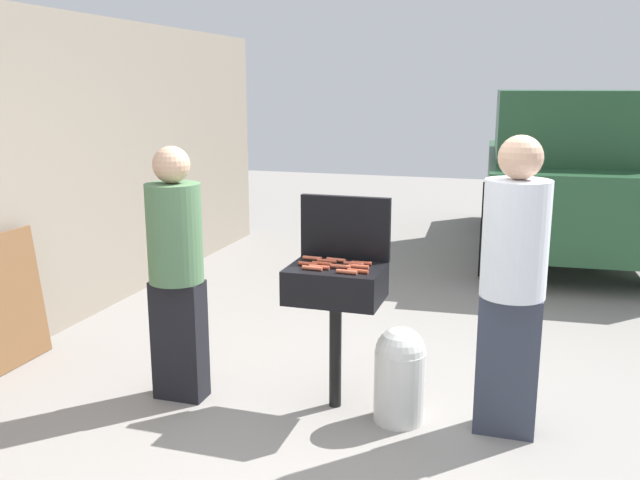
{
  "coord_description": "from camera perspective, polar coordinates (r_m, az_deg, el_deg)",
  "views": [
    {
      "loc": [
        0.95,
        -3.81,
        2.07
      ],
      "look_at": [
        -0.46,
        0.72,
        1.0
      ],
      "focal_mm": 38.42,
      "sensor_mm": 36.0,
      "label": 1
    }
  ],
  "objects": [
    {
      "name": "hot_dog_4",
      "position": [
        4.28,
        -0.06,
        -2.28
      ],
      "size": [
        0.13,
        0.03,
        0.03
      ],
      "primitive_type": "cylinder",
      "rotation": [
        0.0,
        1.57,
        0.02
      ],
      "color": "#B74C33",
      "rests_on": "bbq_grill"
    },
    {
      "name": "hot_dog_12",
      "position": [
        4.29,
        1.72,
        -2.22
      ],
      "size": [
        0.13,
        0.03,
        0.03
      ],
      "primitive_type": "cylinder",
      "rotation": [
        0.0,
        1.57,
        -0.03
      ],
      "color": "#C6593D",
      "rests_on": "bbq_grill"
    },
    {
      "name": "hot_dog_8",
      "position": [
        4.19,
        3.17,
        -2.6
      ],
      "size": [
        0.13,
        0.03,
        0.03
      ],
      "primitive_type": "cylinder",
      "rotation": [
        0.0,
        1.57,
        -0.05
      ],
      "color": "#AD4228",
      "rests_on": "bbq_grill"
    },
    {
      "name": "hot_dog_2",
      "position": [
        4.36,
        0.16,
        -1.99
      ],
      "size": [
        0.13,
        0.03,
        0.03
      ],
      "primitive_type": "cylinder",
      "rotation": [
        0.0,
        1.57,
        -0.06
      ],
      "color": "#AD4228",
      "rests_on": "bbq_grill"
    },
    {
      "name": "hot_dog_1",
      "position": [
        4.45,
        1.36,
        -1.68
      ],
      "size": [
        0.13,
        0.04,
        0.03
      ],
      "primitive_type": "cylinder",
      "rotation": [
        0.0,
        1.57,
        -0.09
      ],
      "color": "#C6593D",
      "rests_on": "bbq_grill"
    },
    {
      "name": "hot_dog_5",
      "position": [
        4.25,
        -0.65,
        -2.36
      ],
      "size": [
        0.13,
        0.03,
        0.03
      ],
      "primitive_type": "cylinder",
      "rotation": [
        0.0,
        1.57,
        -0.04
      ],
      "color": "#C6593D",
      "rests_on": "bbq_grill"
    },
    {
      "name": "parked_minivan",
      "position": [
        9.17,
        19.84,
        5.43
      ],
      "size": [
        2.26,
        4.51,
        2.02
      ],
      "rotation": [
        0.0,
        0.0,
        3.21
      ],
      "color": "#234C2D",
      "rests_on": "ground"
    },
    {
      "name": "grill_lid_open",
      "position": [
        4.49,
        2.11,
        1.03
      ],
      "size": [
        0.6,
        0.05,
        0.42
      ],
      "primitive_type": "cube",
      "color": "black",
      "rests_on": "bbq_grill"
    },
    {
      "name": "ground_plane",
      "position": [
        4.44,
        3.0,
        -15.11
      ],
      "size": [
        24.0,
        24.0,
        0.0
      ],
      "primitive_type": "plane",
      "color": "gray"
    },
    {
      "name": "person_left",
      "position": [
        4.57,
        -11.9,
        -2.09
      ],
      "size": [
        0.36,
        0.36,
        1.7
      ],
      "rotation": [
        0.0,
        0.0,
        -0.19
      ],
      "color": "black",
      "rests_on": "ground"
    },
    {
      "name": "hot_dog_10",
      "position": [
        4.5,
        -0.64,
        -1.52
      ],
      "size": [
        0.13,
        0.03,
        0.03
      ],
      "primitive_type": "cylinder",
      "rotation": [
        0.0,
        1.57,
        -0.02
      ],
      "color": "#C6593D",
      "rests_on": "bbq_grill"
    },
    {
      "name": "bbq_grill",
      "position": [
        4.37,
        1.31,
        -4.1
      ],
      "size": [
        0.6,
        0.44,
        0.95
      ],
      "color": "black",
      "rests_on": "ground"
    },
    {
      "name": "hot_dog_11",
      "position": [
        4.35,
        -0.98,
        -2.01
      ],
      "size": [
        0.13,
        0.04,
        0.03
      ],
      "primitive_type": "cylinder",
      "rotation": [
        0.0,
        1.57,
        -0.08
      ],
      "color": "#AD4228",
      "rests_on": "bbq_grill"
    },
    {
      "name": "person_right",
      "position": [
        4.15,
        15.77,
        -3.01
      ],
      "size": [
        0.38,
        0.38,
        1.8
      ],
      "rotation": [
        0.0,
        0.0,
        3.41
      ],
      "color": "#333847",
      "rests_on": "ground"
    },
    {
      "name": "hot_dog_3",
      "position": [
        4.29,
        3.24,
        -2.23
      ],
      "size": [
        0.13,
        0.03,
        0.03
      ],
      "primitive_type": "cylinder",
      "rotation": [
        0.0,
        1.57,
        -0.02
      ],
      "color": "#B74C33",
      "rests_on": "bbq_grill"
    },
    {
      "name": "hot_dog_6",
      "position": [
        4.36,
        2.83,
        -2.0
      ],
      "size": [
        0.13,
        0.03,
        0.03
      ],
      "primitive_type": "cylinder",
      "rotation": [
        0.0,
        1.57,
        -0.05
      ],
      "color": "#B74C33",
      "rests_on": "bbq_grill"
    },
    {
      "name": "hot_dog_0",
      "position": [
        4.17,
        2.25,
        -2.67
      ],
      "size": [
        0.13,
        0.03,
        0.03
      ],
      "primitive_type": "cylinder",
      "rotation": [
        0.0,
        1.57,
        -0.05
      ],
      "color": "#C6593D",
      "rests_on": "bbq_grill"
    },
    {
      "name": "hot_dog_7",
      "position": [
        4.38,
        3.47,
        -1.94
      ],
      "size": [
        0.13,
        0.04,
        0.03
      ],
      "primitive_type": "cylinder",
      "rotation": [
        0.0,
        1.57,
        0.09
      ],
      "color": "#AD4228",
      "rests_on": "bbq_grill"
    },
    {
      "name": "hot_dog_9",
      "position": [
        4.43,
        0.58,
        -1.76
      ],
      "size": [
        0.13,
        0.03,
        0.03
      ],
      "primitive_type": "cylinder",
      "rotation": [
        0.0,
        1.57,
        -0.0
      ],
      "color": "#B74C33",
      "rests_on": "bbq_grill"
    },
    {
      "name": "house_wall_side",
      "position": [
        6.24,
        -21.8,
        5.13
      ],
      "size": [
        0.24,
        8.0,
        2.69
      ],
      "primitive_type": "cube",
      "color": "gray",
      "rests_on": "ground"
    },
    {
      "name": "propane_tank",
      "position": [
        4.38,
        6.66,
        -10.9
      ],
      "size": [
        0.32,
        0.32,
        0.62
      ],
      "color": "silver",
      "rests_on": "ground"
    }
  ]
}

